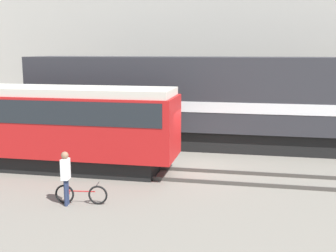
{
  "coord_description": "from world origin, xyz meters",
  "views": [
    {
      "loc": [
        2.91,
        -16.54,
        4.87
      ],
      "look_at": [
        -0.48,
        0.1,
        1.8
      ],
      "focal_mm": 45.0,
      "sensor_mm": 36.0,
      "label": 1
    }
  ],
  "objects": [
    {
      "name": "ground_plane",
      "position": [
        0.0,
        0.0,
        0.0
      ],
      "size": [
        120.0,
        120.0,
        0.0
      ],
      "primitive_type": "plane",
      "color": "slate"
    },
    {
      "name": "track_near",
      "position": [
        0.0,
        -0.9,
        0.07
      ],
      "size": [
        60.0,
        1.5,
        0.14
      ],
      "color": "#47423D",
      "rests_on": "ground"
    },
    {
      "name": "track_far",
      "position": [
        0.0,
        4.39,
        0.07
      ],
      "size": [
        60.0,
        1.51,
        0.14
      ],
      "color": "#47423D",
      "rests_on": "ground"
    },
    {
      "name": "building_backdrop",
      "position": [
        0.0,
        13.36,
        6.47
      ],
      "size": [
        40.55,
        6.0,
        12.93
      ],
      "color": "#B7B2A8",
      "rests_on": "ground"
    },
    {
      "name": "freight_locomotive",
      "position": [
        1.33,
        4.39,
        2.39
      ],
      "size": [
        19.41,
        3.04,
        5.14
      ],
      "color": "black",
      "rests_on": "ground"
    },
    {
      "name": "streetcar",
      "position": [
        -6.3,
        -0.9,
        1.95
      ],
      "size": [
        12.64,
        2.54,
        3.41
      ],
      "color": "black",
      "rests_on": "ground"
    },
    {
      "name": "bicycle",
      "position": [
        -2.38,
        -4.5,
        0.32
      ],
      "size": [
        1.71,
        0.44,
        0.69
      ],
      "color": "black",
      "rests_on": "ground"
    },
    {
      "name": "person",
      "position": [
        -2.79,
        -4.7,
        1.07
      ],
      "size": [
        0.26,
        0.38,
        1.75
      ],
      "color": "#232D4C",
      "rests_on": "ground"
    }
  ]
}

